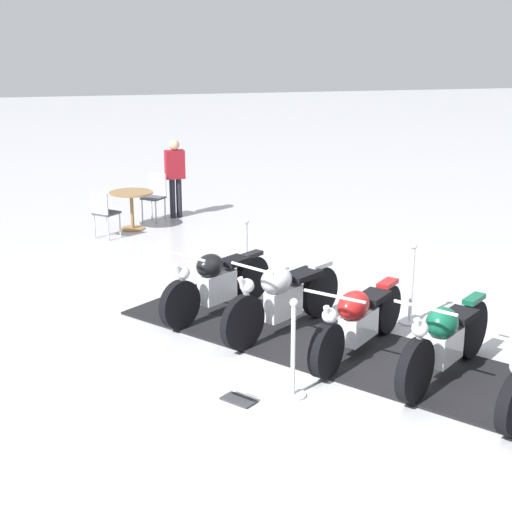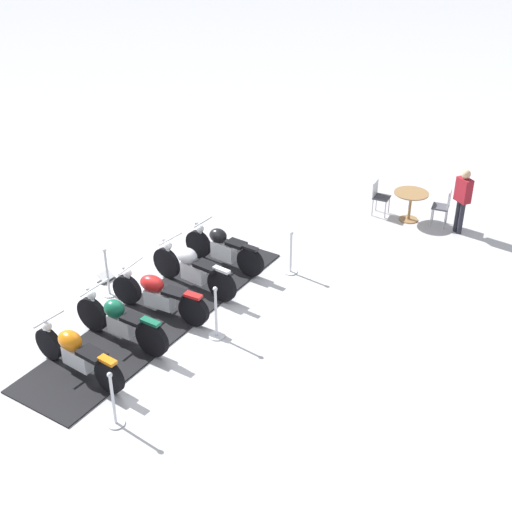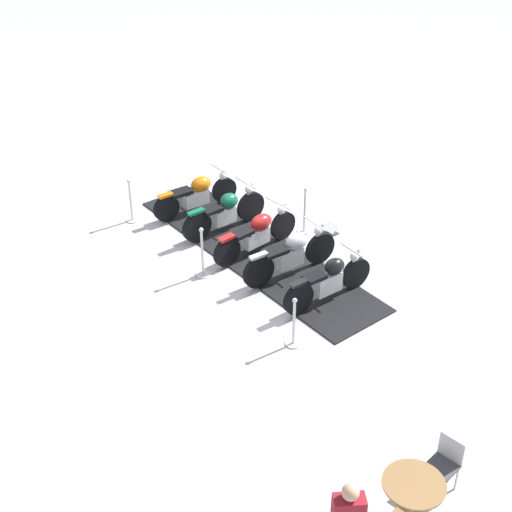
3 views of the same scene
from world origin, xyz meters
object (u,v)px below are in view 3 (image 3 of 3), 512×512
stanchion_left_mid (203,260)px  cafe_chair_near_table (445,461)px  stanchion_right_mid (304,216)px  stanchion_left_rear (131,206)px  cafe_table (413,492)px  motorcycle_chrome (292,253)px  motorcycle_copper (197,194)px  motorcycle_forest (225,212)px  motorcycle_maroon (257,233)px  info_placard (330,230)px  motorcycle_black (329,280)px  stanchion_left_front (294,329)px

stanchion_left_mid → cafe_chair_near_table: (3.85, -5.43, 0.16)m
stanchion_right_mid → cafe_chair_near_table: 7.38m
stanchion_left_rear → cafe_table: stanchion_left_rear is taller
motorcycle_chrome → motorcycle_copper: motorcycle_chrome is taller
motorcycle_forest → stanchion_left_rear: (-2.19, 0.44, -0.13)m
motorcycle_maroon → motorcycle_copper: size_ratio=0.93×
motorcycle_forest → info_placard: 2.40m
motorcycle_black → motorcycle_copper: size_ratio=0.95×
stanchion_right_mid → cafe_chair_near_table: stanchion_right_mid is taller
motorcycle_maroon → stanchion_left_mid: stanchion_left_mid is taller
motorcycle_maroon → motorcycle_forest: (-0.71, 0.87, 0.03)m
stanchion_right_mid → stanchion_left_mid: 2.78m
stanchion_left_front → stanchion_left_rear: size_ratio=0.96×
motorcycle_copper → stanchion_left_rear: bearing=160.9°
motorcycle_maroon → stanchion_right_mid: bearing=-4.3°
motorcycle_black → cafe_table: (0.76, -5.17, 0.09)m
stanchion_left_front → cafe_table: stanchion_left_front is taller
motorcycle_black → stanchion_left_rear: (-4.32, 3.07, -0.12)m
motorcycle_copper → info_placard: size_ratio=4.45×
stanchion_left_mid → motorcycle_chrome: bearing=0.6°
stanchion_left_rear → motorcycle_copper: bearing=16.3°
stanchion_left_front → stanchion_left_mid: 2.85m
motorcycle_copper → motorcycle_maroon: bearing=-86.3°
motorcycle_chrome → motorcycle_copper: size_ratio=1.03×
cafe_chair_near_table → cafe_table: bearing=0.0°
motorcycle_chrome → stanchion_left_rear: size_ratio=1.79×
stanchion_right_mid → motorcycle_maroon: bearing=-141.0°
stanchion_left_mid → info_placard: bearing=32.3°
info_placard → cafe_table: bearing=-35.2°
stanchion_right_mid → motorcycle_black: bearing=-82.0°
motorcycle_black → info_placard: motorcycle_black is taller
motorcycle_black → stanchion_left_front: size_ratio=1.72×
stanchion_left_front → stanchion_left_rear: 5.70m
motorcycle_forest → stanchion_right_mid: 1.77m
motorcycle_copper → stanchion_right_mid: bearing=-55.3°
cafe_table → motorcycle_chrome: bearing=103.7°
motorcycle_black → stanchion_left_mid: (-2.52, 0.86, -0.12)m
stanchion_left_rear → cafe_table: 9.68m
motorcycle_chrome → motorcycle_maroon: 1.13m
motorcycle_chrome → cafe_chair_near_table: 5.82m
motorcycle_copper → cafe_chair_near_table: size_ratio=2.06×
motorcycle_black → cafe_chair_near_table: (1.33, -4.58, 0.04)m
motorcycle_chrome → cafe_table: motorcycle_chrome is taller
motorcycle_copper → stanchion_left_front: stanchion_left_front is taller
info_placard → motorcycle_forest: bearing=-129.8°
motorcycle_chrome → cafe_chair_near_table: motorcycle_chrome is taller
motorcycle_maroon → cafe_table: bearing=-115.8°
motorcycle_copper → stanchion_left_rear: (-1.48, -0.43, -0.11)m
motorcycle_chrome → motorcycle_copper: bearing=94.2°
motorcycle_black → motorcycle_forest: bearing=92.4°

